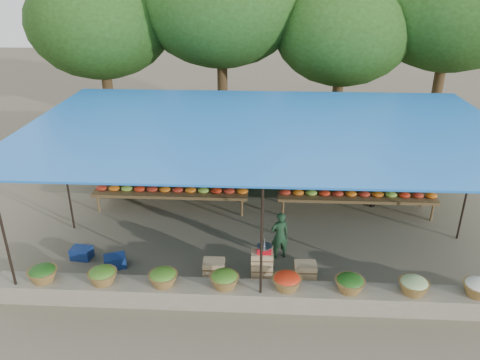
# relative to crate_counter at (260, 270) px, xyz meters

# --- Properties ---
(ground) EXTENTS (60.00, 60.00, 0.00)m
(ground) POSITION_rel_crate_counter_xyz_m (0.01, 2.06, -0.31)
(ground) COLOR #5F5946
(ground) RESTS_ON ground
(stone_curb) EXTENTS (10.60, 0.55, 0.40)m
(stone_curb) POSITION_rel_crate_counter_xyz_m (0.01, -0.69, -0.11)
(stone_curb) COLOR #666352
(stone_curb) RESTS_ON ground
(stall_canopy) EXTENTS (10.80, 6.60, 2.82)m
(stall_canopy) POSITION_rel_crate_counter_xyz_m (0.01, 2.13, 2.36)
(stall_canopy) COLOR black
(stall_canopy) RESTS_ON ground
(produce_baskets) EXTENTS (8.98, 0.58, 0.34)m
(produce_baskets) POSITION_rel_crate_counter_xyz_m (-0.09, -0.69, 0.25)
(produce_baskets) COLOR brown
(produce_baskets) RESTS_ON stone_curb
(netting_backdrop) EXTENTS (10.60, 0.06, 2.50)m
(netting_backdrop) POSITION_rel_crate_counter_xyz_m (0.01, 5.21, 0.94)
(netting_backdrop) COLOR #1C4F1C
(netting_backdrop) RESTS_ON ground
(tree_row) EXTENTS (16.51, 5.50, 7.12)m
(tree_row) POSITION_rel_crate_counter_xyz_m (0.51, 8.14, 4.39)
(tree_row) COLOR #362413
(tree_row) RESTS_ON ground
(fruit_table_left) EXTENTS (4.21, 0.95, 0.93)m
(fruit_table_left) POSITION_rel_crate_counter_xyz_m (-2.48, 3.41, 0.30)
(fruit_table_left) COLOR #4E3B1F
(fruit_table_left) RESTS_ON ground
(fruit_table_right) EXTENTS (4.21, 0.95, 0.93)m
(fruit_table_right) POSITION_rel_crate_counter_xyz_m (2.52, 3.41, 0.30)
(fruit_table_right) COLOR #4E3B1F
(fruit_table_right) RESTS_ON ground
(crate_counter) EXTENTS (2.36, 0.35, 0.77)m
(crate_counter) POSITION_rel_crate_counter_xyz_m (0.00, 0.00, 0.00)
(crate_counter) COLOR tan
(crate_counter) RESTS_ON ground
(weighing_scale) EXTENTS (0.31, 0.31, 0.33)m
(weighing_scale) POSITION_rel_crate_counter_xyz_m (0.07, -0.00, 0.54)
(weighing_scale) COLOR red
(weighing_scale) RESTS_ON crate_counter
(vendor_seated) EXTENTS (0.48, 0.39, 1.14)m
(vendor_seated) POSITION_rel_crate_counter_xyz_m (0.42, 1.00, 0.26)
(vendor_seated) COLOR #193720
(vendor_seated) RESTS_ON ground
(customer_left) EXTENTS (0.82, 0.70, 1.49)m
(customer_left) POSITION_rel_crate_counter_xyz_m (-4.34, 3.88, 0.43)
(customer_left) COLOR slate
(customer_left) RESTS_ON ground
(customer_mid) EXTENTS (1.15, 0.72, 1.71)m
(customer_mid) POSITION_rel_crate_counter_xyz_m (0.94, 4.07, 0.55)
(customer_mid) COLOR slate
(customer_mid) RESTS_ON ground
(customer_right) EXTENTS (0.98, 0.88, 1.60)m
(customer_right) POSITION_rel_crate_counter_xyz_m (3.04, 3.85, 0.49)
(customer_right) COLOR slate
(customer_right) RESTS_ON ground
(blue_crate_front) EXTENTS (0.55, 0.48, 0.28)m
(blue_crate_front) POSITION_rel_crate_counter_xyz_m (-3.22, 0.41, -0.17)
(blue_crate_front) COLOR navy
(blue_crate_front) RESTS_ON ground
(blue_crate_back) EXTENTS (0.48, 0.37, 0.27)m
(blue_crate_back) POSITION_rel_crate_counter_xyz_m (-4.09, 0.71, -0.18)
(blue_crate_back) COLOR navy
(blue_crate_back) RESTS_ON ground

